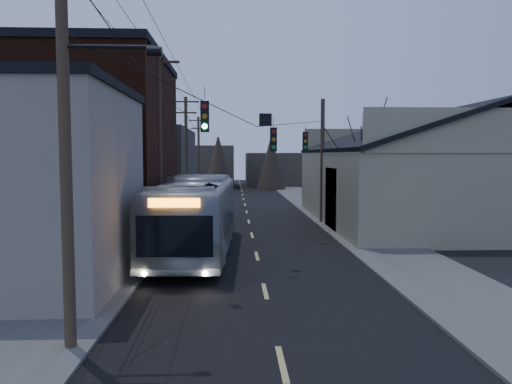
# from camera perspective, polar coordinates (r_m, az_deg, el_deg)

# --- Properties ---
(road_surface) EXTENTS (9.00, 110.00, 0.02)m
(road_surface) POSITION_cam_1_polar(r_m,az_deg,el_deg) (39.16, -1.01, -2.63)
(road_surface) COLOR black
(road_surface) RESTS_ON ground
(sidewalk_left) EXTENTS (4.00, 110.00, 0.12)m
(sidewalk_left) POSITION_cam_1_polar(r_m,az_deg,el_deg) (39.51, -10.48, -2.57)
(sidewalk_left) COLOR #474744
(sidewalk_left) RESTS_ON ground
(sidewalk_right) EXTENTS (4.00, 110.00, 0.12)m
(sidewalk_right) POSITION_cam_1_polar(r_m,az_deg,el_deg) (39.87, 8.38, -2.48)
(sidewalk_right) COLOR #474744
(sidewalk_right) RESTS_ON ground
(building_clapboard) EXTENTS (8.00, 8.00, 7.00)m
(building_clapboard) POSITION_cam_1_polar(r_m,az_deg,el_deg) (19.58, -26.46, 0.27)
(building_clapboard) COLOR gray
(building_clapboard) RESTS_ON ground
(building_brick) EXTENTS (10.00, 12.00, 10.00)m
(building_brick) POSITION_cam_1_polar(r_m,az_deg,el_deg) (30.21, -19.84, 4.56)
(building_brick) COLOR black
(building_brick) RESTS_ON ground
(building_left_far) EXTENTS (9.00, 14.00, 7.00)m
(building_left_far) POSITION_cam_1_polar(r_m,az_deg,el_deg) (45.66, -13.25, 2.63)
(building_left_far) COLOR #37312C
(building_left_far) RESTS_ON ground
(warehouse) EXTENTS (16.16, 20.60, 7.73)m
(warehouse) POSITION_cam_1_polar(r_m,az_deg,el_deg) (36.73, 19.94, 0.87)
(warehouse) COLOR gray
(warehouse) RESTS_ON ground
(building_far_left) EXTENTS (10.00, 12.00, 6.00)m
(building_far_left) POSITION_cam_1_polar(r_m,az_deg,el_deg) (74.05, -6.42, 2.91)
(building_far_left) COLOR #37312C
(building_far_left) RESTS_ON ground
(building_far_right) EXTENTS (12.00, 14.00, 5.00)m
(building_far_right) POSITION_cam_1_polar(r_m,az_deg,el_deg) (79.31, 3.25, 2.66)
(building_far_right) COLOR #37312C
(building_far_right) RESTS_ON ground
(bare_tree) EXTENTS (0.40, 0.40, 7.20)m
(bare_tree) POSITION_cam_1_polar(r_m,az_deg,el_deg) (29.86, 12.11, 2.04)
(bare_tree) COLOR black
(bare_tree) RESTS_ON ground
(utility_lines) EXTENTS (11.24, 45.28, 10.50)m
(utility_lines) POSITION_cam_1_polar(r_m,az_deg,el_deg) (33.07, -6.15, 4.66)
(utility_lines) COLOR #382B1E
(utility_lines) RESTS_ON ground
(bus) EXTENTS (3.61, 13.31, 3.68)m
(bus) POSITION_cam_1_polar(r_m,az_deg,el_deg) (23.93, -6.86, -2.66)
(bus) COLOR #9DA2A8
(bus) RESTS_ON ground
(parked_car) EXTENTS (1.82, 4.52, 1.46)m
(parked_car) POSITION_cam_1_polar(r_m,az_deg,el_deg) (42.67, -6.90, -1.12)
(parked_car) COLOR #B5B7BE
(parked_car) RESTS_ON ground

